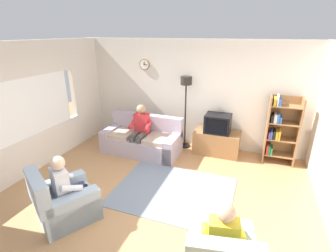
{
  "coord_description": "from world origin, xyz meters",
  "views": [
    {
      "loc": [
        1.54,
        -3.37,
        2.85
      ],
      "look_at": [
        -0.13,
        1.16,
        1.0
      ],
      "focal_mm": 26.36,
      "sensor_mm": 36.0,
      "label": 1
    }
  ],
  "objects_px": {
    "bookshelf": "(280,129)",
    "armchair_near_window": "(64,203)",
    "tv": "(218,123)",
    "tv_stand": "(216,142)",
    "person_in_right_armchair": "(222,235)",
    "couch": "(142,140)",
    "person_in_left_armchair": "(67,184)",
    "floor_lamp": "(186,93)",
    "person_on_couch": "(140,127)"
  },
  "relations": [
    {
      "from": "floor_lamp",
      "to": "person_in_left_armchair",
      "type": "distance_m",
      "value": 3.44
    },
    {
      "from": "couch",
      "to": "person_in_left_armchair",
      "type": "bearing_deg",
      "value": -91.91
    },
    {
      "from": "bookshelf",
      "to": "couch",
      "type": "bearing_deg",
      "value": -168.29
    },
    {
      "from": "bookshelf",
      "to": "person_on_couch",
      "type": "height_order",
      "value": "bookshelf"
    },
    {
      "from": "tv_stand",
      "to": "person_in_left_armchair",
      "type": "distance_m",
      "value": 3.6
    },
    {
      "from": "tv_stand",
      "to": "person_on_couch",
      "type": "height_order",
      "value": "person_on_couch"
    },
    {
      "from": "person_in_left_armchair",
      "to": "bookshelf",
      "type": "bearing_deg",
      "value": 44.47
    },
    {
      "from": "couch",
      "to": "person_in_left_armchair",
      "type": "height_order",
      "value": "person_in_left_armchair"
    },
    {
      "from": "tv_stand",
      "to": "tv",
      "type": "relative_size",
      "value": 1.83
    },
    {
      "from": "tv",
      "to": "armchair_near_window",
      "type": "bearing_deg",
      "value": -121.08
    },
    {
      "from": "bookshelf",
      "to": "armchair_near_window",
      "type": "relative_size",
      "value": 1.36
    },
    {
      "from": "floor_lamp",
      "to": "person_in_right_armchair",
      "type": "height_order",
      "value": "floor_lamp"
    },
    {
      "from": "person_on_couch",
      "to": "person_in_left_armchair",
      "type": "distance_m",
      "value": 2.4
    },
    {
      "from": "floor_lamp",
      "to": "person_on_couch",
      "type": "height_order",
      "value": "floor_lamp"
    },
    {
      "from": "person_on_couch",
      "to": "person_in_right_armchair",
      "type": "xyz_separation_m",
      "value": [
        2.37,
        -2.6,
        -0.09
      ]
    },
    {
      "from": "tv_stand",
      "to": "floor_lamp",
      "type": "bearing_deg",
      "value": 173.35
    },
    {
      "from": "couch",
      "to": "floor_lamp",
      "type": "relative_size",
      "value": 1.04
    },
    {
      "from": "floor_lamp",
      "to": "armchair_near_window",
      "type": "xyz_separation_m",
      "value": [
        -1.04,
        -3.26,
        -1.16
      ]
    },
    {
      "from": "person_in_left_armchair",
      "to": "person_in_right_armchair",
      "type": "bearing_deg",
      "value": -4.87
    },
    {
      "from": "bookshelf",
      "to": "floor_lamp",
      "type": "height_order",
      "value": "floor_lamp"
    },
    {
      "from": "bookshelf",
      "to": "armchair_near_window",
      "type": "height_order",
      "value": "bookshelf"
    },
    {
      "from": "couch",
      "to": "armchair_near_window",
      "type": "relative_size",
      "value": 1.64
    },
    {
      "from": "armchair_near_window",
      "to": "person_in_left_armchair",
      "type": "distance_m",
      "value": 0.33
    },
    {
      "from": "couch",
      "to": "person_in_right_armchair",
      "type": "relative_size",
      "value": 1.71
    },
    {
      "from": "tv_stand",
      "to": "person_in_right_armchair",
      "type": "relative_size",
      "value": 0.98
    },
    {
      "from": "bookshelf",
      "to": "armchair_near_window",
      "type": "xyz_separation_m",
      "value": [
        -3.26,
        -3.23,
        -0.51
      ]
    },
    {
      "from": "tv",
      "to": "person_on_couch",
      "type": "xyz_separation_m",
      "value": [
        -1.75,
        -0.66,
        -0.1
      ]
    },
    {
      "from": "person_on_couch",
      "to": "person_in_left_armchair",
      "type": "height_order",
      "value": "person_on_couch"
    },
    {
      "from": "tv",
      "to": "bookshelf",
      "type": "relative_size",
      "value": 0.38
    },
    {
      "from": "tv_stand",
      "to": "person_in_left_armchair",
      "type": "bearing_deg",
      "value": -120.88
    },
    {
      "from": "floor_lamp",
      "to": "couch",
      "type": "bearing_deg",
      "value": -143.41
    },
    {
      "from": "armchair_near_window",
      "to": "person_in_left_armchair",
      "type": "bearing_deg",
      "value": 59.11
    },
    {
      "from": "bookshelf",
      "to": "floor_lamp",
      "type": "xyz_separation_m",
      "value": [
        -2.22,
        0.03,
        0.65
      ]
    },
    {
      "from": "person_in_right_armchair",
      "to": "floor_lamp",
      "type": "bearing_deg",
      "value": 113.43
    },
    {
      "from": "floor_lamp",
      "to": "person_in_right_armchair",
      "type": "relative_size",
      "value": 1.65
    },
    {
      "from": "couch",
      "to": "person_on_couch",
      "type": "height_order",
      "value": "person_on_couch"
    },
    {
      "from": "person_on_couch",
      "to": "floor_lamp",
      "type": "bearing_deg",
      "value": 41.18
    },
    {
      "from": "tv_stand",
      "to": "person_in_left_armchair",
      "type": "xyz_separation_m",
      "value": [
        -1.84,
        -3.08,
        0.32
      ]
    },
    {
      "from": "tv",
      "to": "person_in_right_armchair",
      "type": "distance_m",
      "value": 3.33
    },
    {
      "from": "couch",
      "to": "person_on_couch",
      "type": "relative_size",
      "value": 1.54
    },
    {
      "from": "floor_lamp",
      "to": "tv",
      "type": "bearing_deg",
      "value": -8.27
    },
    {
      "from": "person_in_left_armchair",
      "to": "person_in_right_armchair",
      "type": "distance_m",
      "value": 2.47
    },
    {
      "from": "couch",
      "to": "tv_stand",
      "type": "bearing_deg",
      "value": 18.13
    },
    {
      "from": "armchair_near_window",
      "to": "tv_stand",
      "type": "bearing_deg",
      "value": 59.12
    },
    {
      "from": "bookshelf",
      "to": "tv_stand",
      "type": "bearing_deg",
      "value": -176.96
    },
    {
      "from": "tv",
      "to": "tv_stand",
      "type": "bearing_deg",
      "value": 90.0
    },
    {
      "from": "floor_lamp",
      "to": "person_in_right_armchair",
      "type": "bearing_deg",
      "value": -66.57
    },
    {
      "from": "couch",
      "to": "floor_lamp",
      "type": "distance_m",
      "value": 1.6
    },
    {
      "from": "floor_lamp",
      "to": "person_in_right_armchair",
      "type": "distance_m",
      "value": 3.79
    },
    {
      "from": "tv_stand",
      "to": "bookshelf",
      "type": "distance_m",
      "value": 1.47
    }
  ]
}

